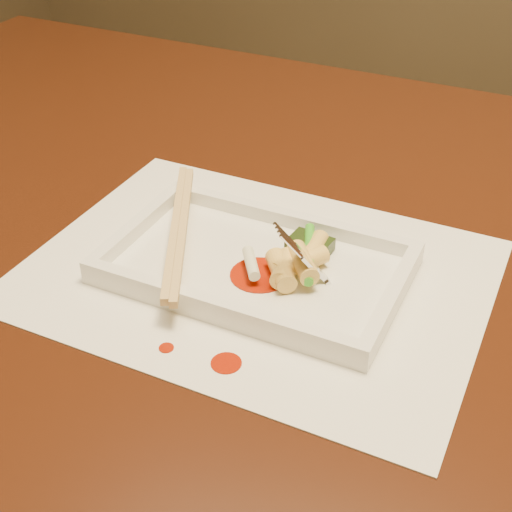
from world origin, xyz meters
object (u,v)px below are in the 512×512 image
at_px(placemat, 256,273).
at_px(chopstick_a, 175,227).
at_px(plate_base, 256,269).
at_px(fork, 343,201).
at_px(table, 268,311).

distance_m(placemat, chopstick_a, 0.09).
relative_size(placemat, chopstick_a, 1.82).
bearing_deg(placemat, plate_base, 180.00).
bearing_deg(placemat, fork, 14.42).
bearing_deg(fork, placemat, -165.58).
bearing_deg(placemat, table, 105.82).
distance_m(placemat, plate_base, 0.00).
xyz_separation_m(table, chopstick_a, (-0.06, -0.07, 0.13)).
bearing_deg(plate_base, fork, 14.42).
height_order(table, chopstick_a, chopstick_a).
height_order(table, plate_base, plate_base).
height_order(table, placemat, placemat).
relative_size(placemat, plate_base, 1.54).
xyz_separation_m(plate_base, chopstick_a, (-0.08, 0.00, 0.02)).
relative_size(plate_base, fork, 1.86).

